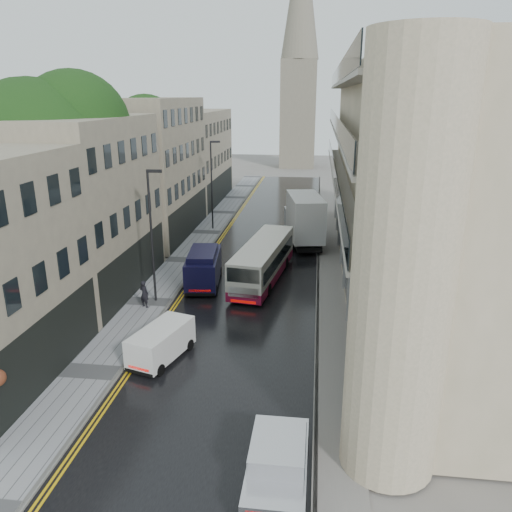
% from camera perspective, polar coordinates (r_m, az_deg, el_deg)
% --- Properties ---
extents(road, '(9.00, 85.00, 0.02)m').
position_cam_1_polar(road, '(38.21, 0.26, -0.91)').
color(road, black).
rests_on(road, ground).
extents(left_sidewalk, '(2.70, 85.00, 0.12)m').
position_cam_1_polar(left_sidewalk, '(39.28, -8.24, -0.50)').
color(left_sidewalk, gray).
rests_on(left_sidewalk, ground).
extents(right_sidewalk, '(1.80, 85.00, 0.12)m').
position_cam_1_polar(right_sidewalk, '(37.97, 8.38, -1.16)').
color(right_sidewalk, slate).
rests_on(right_sidewalk, ground).
extents(old_shop_row, '(4.50, 56.00, 12.00)m').
position_cam_1_polar(old_shop_row, '(41.27, -12.60, 8.66)').
color(old_shop_row, gray).
rests_on(old_shop_row, ground).
extents(modern_block, '(8.00, 40.00, 14.00)m').
position_cam_1_polar(modern_block, '(35.34, 16.99, 8.44)').
color(modern_block, beige).
rests_on(modern_block, ground).
extents(church_spire, '(6.40, 6.40, 40.00)m').
position_cam_1_polar(church_spire, '(90.79, 5.04, 22.74)').
color(church_spire, slate).
rests_on(church_spire, ground).
extents(tree_near, '(10.56, 10.56, 13.89)m').
position_cam_1_polar(tree_near, '(33.42, -23.37, 7.15)').
color(tree_near, black).
rests_on(tree_near, ground).
extents(tree_far, '(9.24, 9.24, 12.46)m').
position_cam_1_polar(tree_far, '(44.97, -14.71, 9.54)').
color(tree_far, black).
rests_on(tree_far, ground).
extents(cream_bus, '(3.59, 10.16, 2.71)m').
position_cam_1_polar(cream_bus, '(32.26, -2.17, -1.99)').
color(cream_bus, beige).
rests_on(cream_bus, road).
extents(white_lorry, '(3.96, 8.65, 4.38)m').
position_cam_1_polar(white_lorry, '(40.98, 4.25, 3.56)').
color(white_lorry, silver).
rests_on(white_lorry, road).
extents(silver_hatchback, '(1.94, 4.42, 1.66)m').
position_cam_1_polar(silver_hatchback, '(16.76, -1.34, -25.55)').
color(silver_hatchback, '#BBB9BF').
rests_on(silver_hatchback, road).
extents(white_van, '(2.62, 4.09, 1.71)m').
position_cam_1_polar(white_van, '(24.50, -13.99, -10.64)').
color(white_van, silver).
rests_on(white_van, road).
extents(navy_van, '(2.59, 5.28, 2.59)m').
position_cam_1_polar(navy_van, '(32.35, -8.00, -2.22)').
color(navy_van, black).
rests_on(navy_van, road).
extents(pedestrian, '(0.72, 0.60, 1.69)m').
position_cam_1_polar(pedestrian, '(30.80, -12.65, -4.25)').
color(pedestrian, black).
rests_on(pedestrian, left_sidewalk).
extents(lamp_post_near, '(0.92, 0.21, 8.12)m').
position_cam_1_polar(lamp_post_near, '(30.61, -11.83, 2.04)').
color(lamp_post_near, black).
rests_on(lamp_post_near, left_sidewalk).
extents(lamp_post_far, '(0.94, 0.46, 8.20)m').
position_cam_1_polar(lamp_post_far, '(47.30, -5.09, 7.98)').
color(lamp_post_far, black).
rests_on(lamp_post_far, left_sidewalk).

